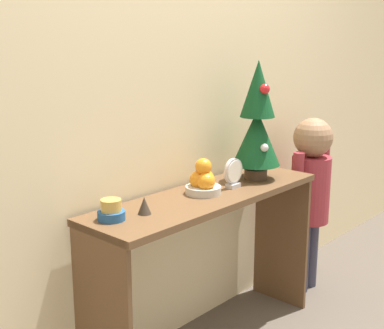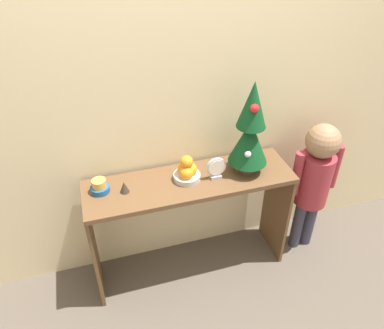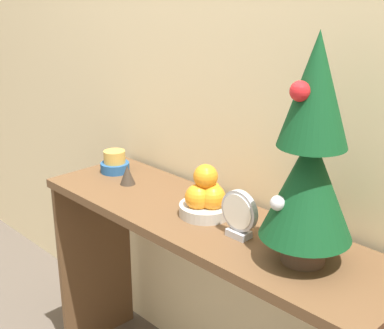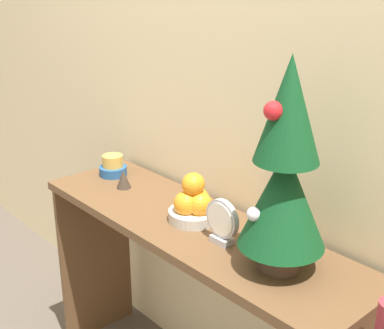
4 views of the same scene
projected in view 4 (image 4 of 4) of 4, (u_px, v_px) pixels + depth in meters
back_wall at (246, 60)px, 1.68m from camera, size 7.00×0.05×2.50m
console_table at (193, 269)px, 1.77m from camera, size 1.26×0.36×0.76m
mini_tree at (285, 171)px, 1.36m from camera, size 0.23×0.23×0.58m
fruit_bowl at (194, 204)px, 1.71m from camera, size 0.16×0.16×0.16m
singing_bowl at (113, 167)px, 2.09m from camera, size 0.11×0.11×0.08m
desk_clock at (222, 222)px, 1.56m from camera, size 0.12×0.04×0.14m
figurine at (123, 179)px, 1.97m from camera, size 0.05×0.05×0.07m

